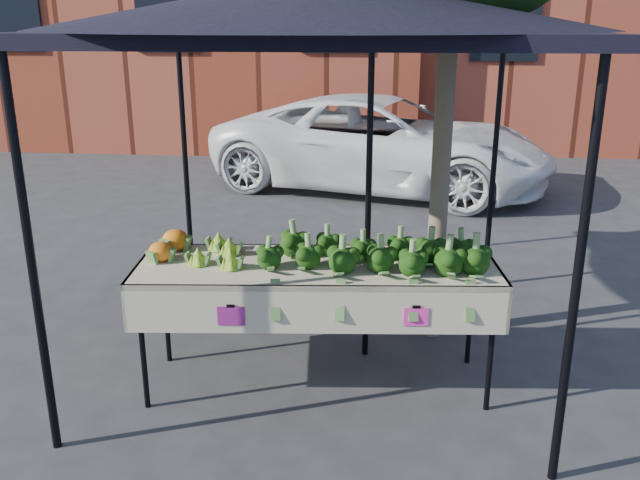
{
  "coord_description": "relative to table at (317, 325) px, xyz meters",
  "views": [
    {
      "loc": [
        0.47,
        -4.31,
        2.44
      ],
      "look_at": [
        0.02,
        0.06,
        1.0
      ],
      "focal_mm": 37.66,
      "sensor_mm": 36.0,
      "label": 1
    }
  ],
  "objects": [
    {
      "name": "broccoli_heap",
      "position": [
        0.36,
        0.03,
        0.57
      ],
      "size": [
        1.52,
        0.55,
        0.23
      ],
      "primitive_type": "ellipsoid",
      "color": "black",
      "rests_on": "table"
    },
    {
      "name": "cauliflower_pair",
      "position": [
        -1.04,
        0.07,
        0.53
      ],
      "size": [
        0.21,
        0.41,
        0.16
      ],
      "primitive_type": "ellipsoid",
      "color": "orange",
      "rests_on": "table"
    },
    {
      "name": "romanesco_cluster",
      "position": [
        -0.67,
        0.04,
        0.54
      ],
      "size": [
        0.41,
        0.55,
        0.18
      ],
      "primitive_type": "ellipsoid",
      "color": "#94B62E",
      "rests_on": "table"
    },
    {
      "name": "table",
      "position": [
        0.0,
        0.0,
        0.0
      ],
      "size": [
        2.46,
        1.01,
        0.9
      ],
      "color": "beige",
      "rests_on": "ground"
    },
    {
      "name": "ground",
      "position": [
        -0.02,
        0.14,
        -0.45
      ],
      "size": [
        90.0,
        90.0,
        0.0
      ],
      "primitive_type": "plane",
      "color": "#2A2A2C"
    },
    {
      "name": "canopy",
      "position": [
        -0.03,
        0.56,
        0.92
      ],
      "size": [
        3.16,
        3.16,
        2.74
      ],
      "primitive_type": null,
      "color": "black",
      "rests_on": "ground"
    },
    {
      "name": "vehicle",
      "position": [
        0.37,
        5.87,
        2.05
      ],
      "size": [
        1.97,
        2.6,
        5.01
      ],
      "primitive_type": "imported",
      "rotation": [
        0.0,
        0.0,
        1.29
      ],
      "color": "white",
      "rests_on": "ground"
    },
    {
      "name": "street_tree",
      "position": [
        0.85,
        0.88,
        1.63
      ],
      "size": [
        2.11,
        2.11,
        4.15
      ],
      "primitive_type": null,
      "color": "#1E4C14",
      "rests_on": "ground"
    }
  ]
}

